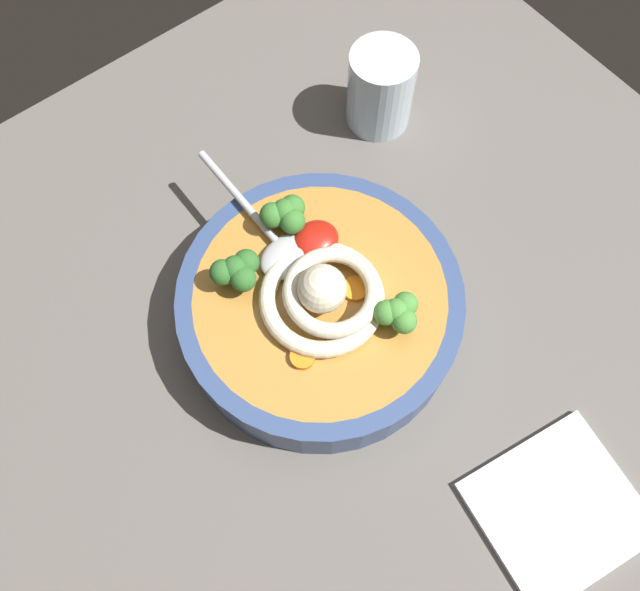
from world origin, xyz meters
TOP-DOWN VIEW (x-y plane):
  - table_slab at (0.00, 0.00)cm, footprint 91.18×91.18cm
  - soup_bowl at (-3.00, 2.56)cm, footprint 27.64×27.64cm
  - noodle_pile at (-3.04, 1.84)cm, footprint 12.98×12.73cm
  - soup_spoon at (-2.99, 8.78)cm, footprint 6.01×17.21cm
  - chili_sauce_dollop at (-0.01, 7.04)cm, footprint 4.60×4.14cm
  - broccoli_floret_beside_noodles at (-0.91, 10.49)cm, footprint 4.85×4.17cm
  - broccoli_floret_center at (0.78, -3.84)cm, footprint 4.58×3.94cm
  - broccoli_floret_far at (-8.13, 8.45)cm, footprint 4.82×4.15cm
  - carrot_slice_near_spoon at (-0.26, 0.95)cm, footprint 2.51×2.51cm
  - carrot_slice_beside_chili at (-8.09, -1.34)cm, footprint 2.30×2.30cm
  - drinking_glass at (18.39, 18.74)cm, footprint 7.53×7.53cm
  - folded_napkin at (2.51, -25.65)cm, footprint 16.02×14.93cm

SIDE VIEW (x-z plane):
  - table_slab at x=0.00cm, z-range 0.00..2.58cm
  - folded_napkin at x=2.51cm, z-range 2.58..3.38cm
  - soup_bowl at x=-3.00cm, z-range 2.68..8.88cm
  - drinking_glass at x=18.39cm, z-range 2.58..12.22cm
  - carrot_slice_near_spoon at x=-0.26cm, z-range 8.77..9.31cm
  - carrot_slice_beside_chili at x=-8.09cm, z-range 8.77..9.42cm
  - soup_spoon at x=-2.99cm, z-range 8.77..10.37cm
  - chili_sauce_dollop at x=-0.01cm, z-range 8.77..10.85cm
  - noodle_pile at x=-3.04cm, z-range 7.79..13.01cm
  - broccoli_floret_center at x=0.78cm, z-range 9.23..12.86cm
  - broccoli_floret_far at x=-8.13cm, z-range 9.26..13.07cm
  - broccoli_floret_beside_noodles at x=-0.91cm, z-range 9.26..13.10cm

